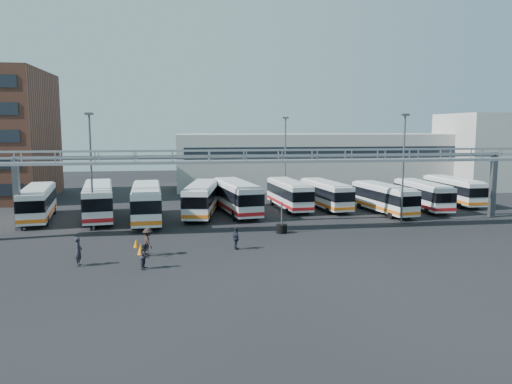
{
  "coord_description": "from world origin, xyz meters",
  "views": [
    {
      "loc": [
        -8.24,
        -36.48,
        8.91
      ],
      "look_at": [
        -1.92,
        6.0,
        3.38
      ],
      "focal_mm": 35.0,
      "sensor_mm": 36.0,
      "label": 1
    }
  ],
  "objects": [
    {
      "name": "ground",
      "position": [
        0.0,
        0.0,
        0.0
      ],
      "size": [
        140.0,
        140.0,
        0.0
      ],
      "primitive_type": "plane",
      "color": "black",
      "rests_on": "ground"
    },
    {
      "name": "bus_7",
      "position": [
        12.61,
        12.74,
        1.68
      ],
      "size": [
        3.62,
        10.2,
        3.03
      ],
      "rotation": [
        0.0,
        0.0,
        0.13
      ],
      "color": "silver",
      "rests_on": "ground"
    },
    {
      "name": "bus_9",
      "position": [
        23.25,
        17.59,
        1.71
      ],
      "size": [
        2.5,
        10.18,
        3.08
      ],
      "rotation": [
        0.0,
        0.0,
        0.01
      ],
      "color": "silver",
      "rests_on": "ground"
    },
    {
      "name": "light_pole_back",
      "position": [
        4.0,
        22.0,
        5.73
      ],
      "size": [
        0.7,
        0.35,
        10.21
      ],
      "color": "#4C4F54",
      "rests_on": "ground"
    },
    {
      "name": "light_pole_left",
      "position": [
        -16.0,
        8.0,
        5.73
      ],
      "size": [
        0.7,
        0.35,
        10.21
      ],
      "color": "#4C4F54",
      "rests_on": "ground"
    },
    {
      "name": "tire_stack",
      "position": [
        0.06,
        4.5,
        0.45
      ],
      "size": [
        0.94,
        0.94,
        2.69
      ],
      "color": "black",
      "rests_on": "ground"
    },
    {
      "name": "bus_1",
      "position": [
        -16.42,
        13.48,
        1.93
      ],
      "size": [
        4.25,
        11.74,
        3.49
      ],
      "rotation": [
        0.0,
        0.0,
        0.14
      ],
      "color": "silver",
      "rests_on": "ground"
    },
    {
      "name": "warehouse",
      "position": [
        12.0,
        38.0,
        4.0
      ],
      "size": [
        42.0,
        14.0,
        8.0
      ],
      "primitive_type": "cube",
      "color": "#9E9E99",
      "rests_on": "ground"
    },
    {
      "name": "pedestrian_d",
      "position": [
        -4.39,
        -0.69,
        0.82
      ],
      "size": [
        0.64,
        1.03,
        1.64
      ],
      "primitive_type": "imported",
      "rotation": [
        0.0,
        0.0,
        1.84
      ],
      "color": "#19202D",
      "rests_on": "ground"
    },
    {
      "name": "pedestrian_b",
      "position": [
        -10.66,
        -4.9,
        0.82
      ],
      "size": [
        0.81,
        0.93,
        1.64
      ],
      "primitive_type": "imported",
      "rotation": [
        0.0,
        0.0,
        1.31
      ],
      "color": "#22202C",
      "rests_on": "ground"
    },
    {
      "name": "building_right",
      "position": [
        38.0,
        32.0,
        5.5
      ],
      "size": [
        14.0,
        12.0,
        11.0
      ],
      "primitive_type": "cube",
      "color": "#B2B2AD",
      "rests_on": "ground"
    },
    {
      "name": "light_pole_mid",
      "position": [
        12.0,
        7.0,
        5.73
      ],
      "size": [
        0.7,
        0.35,
        10.21
      ],
      "color": "#4C4F54",
      "rests_on": "ground"
    },
    {
      "name": "bus_8",
      "position": [
        17.87,
        14.51,
        1.67
      ],
      "size": [
        2.32,
        9.97,
        3.03
      ],
      "rotation": [
        0.0,
        0.0,
        0.0
      ],
      "color": "silver",
      "rests_on": "ground"
    },
    {
      "name": "bus_4",
      "position": [
        -2.72,
        14.58,
        1.87
      ],
      "size": [
        4.21,
        11.4,
        3.38
      ],
      "rotation": [
        0.0,
        0.0,
        0.15
      ],
      "color": "silver",
      "rests_on": "ground"
    },
    {
      "name": "bus_3",
      "position": [
        -6.32,
        14.05,
        1.83
      ],
      "size": [
        4.26,
        11.14,
        3.3
      ],
      "rotation": [
        0.0,
        0.0,
        -0.16
      ],
      "color": "silver",
      "rests_on": "ground"
    },
    {
      "name": "gantry",
      "position": [
        0.0,
        5.87,
        5.51
      ],
      "size": [
        51.4,
        5.15,
        7.1
      ],
      "color": "gray",
      "rests_on": "ground"
    },
    {
      "name": "pedestrian_a",
      "position": [
        -14.99,
        -3.58,
        0.95
      ],
      "size": [
        0.49,
        0.72,
        1.91
      ],
      "primitive_type": "imported",
      "rotation": [
        0.0,
        0.0,
        1.52
      ],
      "color": "#22212A",
      "rests_on": "ground"
    },
    {
      "name": "bus_0",
      "position": [
        -22.15,
        13.84,
        1.8
      ],
      "size": [
        4.03,
        10.98,
        3.26
      ],
      "rotation": [
        0.0,
        0.0,
        0.15
      ],
      "color": "silver",
      "rests_on": "ground"
    },
    {
      "name": "pedestrian_c",
      "position": [
        -10.7,
        -1.61,
        0.99
      ],
      "size": [
        1.1,
        1.44,
        1.98
      ],
      "primitive_type": "imported",
      "rotation": [
        0.0,
        0.0,
        1.9
      ],
      "color": "black",
      "rests_on": "ground"
    },
    {
      "name": "bus_2",
      "position": [
        -11.67,
        11.68,
        1.92
      ],
      "size": [
        3.31,
        11.55,
        3.47
      ],
      "rotation": [
        0.0,
        0.0,
        0.06
      ],
      "color": "silver",
      "rests_on": "ground"
    },
    {
      "name": "bus_6",
      "position": [
        7.43,
        16.5,
        1.68
      ],
      "size": [
        3.46,
        10.22,
        3.04
      ],
      "rotation": [
        0.0,
        0.0,
        0.11
      ],
      "color": "silver",
      "rests_on": "ground"
    },
    {
      "name": "bus_5",
      "position": [
        3.38,
        16.95,
        1.73
      ],
      "size": [
        3.21,
        10.45,
        3.13
      ],
      "rotation": [
        0.0,
        0.0,
        0.08
      ],
      "color": "silver",
      "rests_on": "ground"
    },
    {
      "name": "cone_left",
      "position": [
        -11.76,
        1.04,
        0.32
      ],
      "size": [
        0.48,
        0.48,
        0.65
      ],
      "primitive_type": "cone",
      "rotation": [
        0.0,
        0.0,
        0.19
      ],
      "color": "orange",
      "rests_on": "ground"
    },
    {
      "name": "cone_right",
      "position": [
        -11.25,
        -1.15,
        0.39
      ],
      "size": [
        0.55,
        0.55,
        0.77
      ],
      "primitive_type": "cone",
      "rotation": [
        0.0,
        0.0,
        -0.14
      ],
      "color": "orange",
      "rests_on": "ground"
    }
  ]
}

